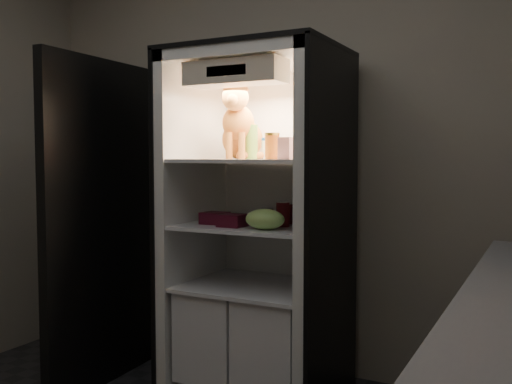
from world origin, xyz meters
TOP-DOWN VIEW (x-y plane):
  - room_shell at (0.00, 0.00)m, footprint 3.60×3.60m
  - refrigerator at (0.00, 1.38)m, footprint 0.90×0.72m
  - fridge_door at (-0.85, 1.04)m, footprint 0.10×0.87m
  - tabby_cat at (-0.13, 1.40)m, footprint 0.40×0.43m
  - parmesan_shaker at (-0.05, 1.37)m, footprint 0.07×0.07m
  - mayo_tub at (0.03, 1.44)m, footprint 0.08×0.08m
  - salsa_jar at (0.13, 1.27)m, footprint 0.08×0.08m
  - pepper_jar at (0.26, 1.43)m, footprint 0.12×0.12m
  - cream_carton at (0.25, 1.17)m, footprint 0.06×0.06m
  - soda_can_a at (0.17, 1.41)m, footprint 0.06×0.06m
  - soda_can_b at (0.25, 1.38)m, footprint 0.07×0.07m
  - soda_can_c at (0.19, 1.28)m, footprint 0.07×0.07m
  - condiment_jar at (0.06, 1.35)m, footprint 0.07×0.07m
  - grape_bag at (0.15, 1.14)m, footprint 0.21×0.15m
  - berry_box_left at (-0.19, 1.23)m, footprint 0.13×0.13m
  - berry_box_right at (-0.05, 1.16)m, footprint 0.13×0.13m

SIDE VIEW (x-z plane):
  - refrigerator at x=0.00m, z-range -0.15..1.73m
  - fridge_door at x=-0.85m, z-range -0.01..1.84m
  - berry_box_left at x=-0.19m, z-range 0.94..1.00m
  - berry_box_right at x=-0.05m, z-range 0.94..1.00m
  - condiment_jar at x=0.06m, z-range 0.94..1.03m
  - grape_bag at x=0.15m, z-range 0.94..1.04m
  - soda_can_a at x=0.17m, z-range 0.94..1.05m
  - soda_can_c at x=0.19m, z-range 0.94..1.07m
  - soda_can_b at x=0.25m, z-range 0.94..1.07m
  - cream_carton at x=0.25m, z-range 1.29..1.40m
  - mayo_tub at x=0.03m, z-range 1.29..1.41m
  - salsa_jar at x=0.13m, z-range 1.29..1.43m
  - parmesan_shaker at x=-0.05m, z-range 1.29..1.48m
  - pepper_jar at x=0.26m, z-range 1.29..1.50m
  - tabby_cat at x=-0.13m, z-range 1.23..1.67m
  - room_shell at x=0.00m, z-range -0.18..3.42m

